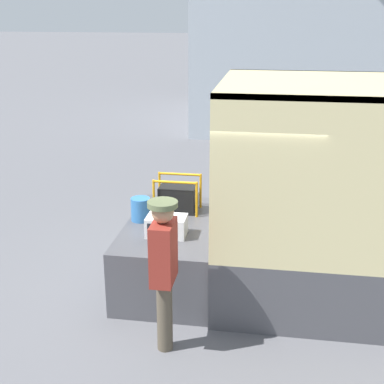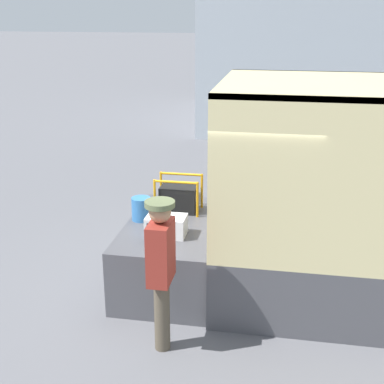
% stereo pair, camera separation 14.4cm
% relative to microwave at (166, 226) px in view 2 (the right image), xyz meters
% --- Properties ---
extents(ground_plane, '(160.00, 160.00, 0.00)m').
position_rel_microwave_xyz_m(ground_plane, '(0.66, 0.43, -1.03)').
color(ground_plane, slate).
extents(tailgate_deck, '(1.31, 2.27, 0.89)m').
position_rel_microwave_xyz_m(tailgate_deck, '(0.01, 0.43, -0.58)').
color(tailgate_deck, '#4C4C51').
rests_on(tailgate_deck, ground).
extents(microwave, '(0.52, 0.35, 0.27)m').
position_rel_microwave_xyz_m(microwave, '(0.00, 0.00, 0.00)').
color(microwave, white).
rests_on(microwave, tailgate_deck).
extents(portable_generator, '(0.66, 0.43, 0.53)m').
position_rel_microwave_xyz_m(portable_generator, '(-0.00, 0.92, 0.07)').
color(portable_generator, black).
rests_on(portable_generator, tailgate_deck).
extents(orange_bucket, '(0.27, 0.27, 0.33)m').
position_rel_microwave_xyz_m(orange_bucket, '(-0.47, 0.47, 0.03)').
color(orange_bucket, '#3370B2').
rests_on(orange_bucket, tailgate_deck).
extents(worker_person, '(0.33, 0.44, 1.82)m').
position_rel_microwave_xyz_m(worker_person, '(0.22, -1.21, 0.11)').
color(worker_person, brown).
rests_on(worker_person, ground).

